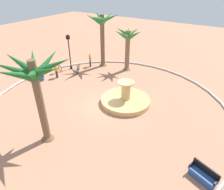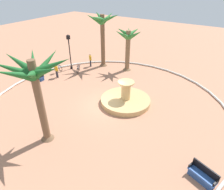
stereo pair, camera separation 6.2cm
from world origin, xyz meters
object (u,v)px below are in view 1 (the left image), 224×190
object	(u,v)px
palm_tree_by_curb	(128,42)
bicycle_red_frame	(58,67)
bench_east	(37,77)
person_cyclist_helmet	(90,59)
lamppost	(69,49)
palm_tree_near_fountain	(102,29)
bicycle_by_lamppost	(78,69)
fountain	(125,100)
person_cyclist_photo	(56,70)
bench_west	(203,176)
palm_tree_mid_plaza	(35,80)

from	to	relation	value
palm_tree_by_curb	bicycle_red_frame	xyz separation A→B (m)	(4.66, -7.09, -3.11)
bench_east	palm_tree_by_curb	bearing A→B (deg)	137.80
person_cyclist_helmet	lamppost	bearing A→B (deg)	-39.66
palm_tree_near_fountain	person_cyclist_helmet	world-z (taller)	palm_tree_near_fountain
palm_tree_near_fountain	palm_tree_by_curb	distance (m)	3.43
lamppost	bicycle_by_lamppost	world-z (taller)	lamppost
palm_tree_by_curb	lamppost	xyz separation A→B (m)	(3.48, -5.98, -0.99)
fountain	bicycle_red_frame	bearing A→B (deg)	-100.58
fountain	bench_east	world-z (taller)	fountain
lamppost	person_cyclist_photo	distance (m)	3.21
lamppost	person_cyclist_photo	bearing A→B (deg)	8.08
bench_west	bicycle_red_frame	xyz separation A→B (m)	(-6.69, -18.24, 0.04)
palm_tree_mid_plaza	bench_west	size ratio (longest dim) A/B	3.70
lamppost	bicycle_red_frame	distance (m)	2.66
bench_east	bicycle_red_frame	bearing A→B (deg)	-179.08
bicycle_red_frame	person_cyclist_helmet	xyz separation A→B (m)	(-3.06, 2.67, 0.56)
palm_tree_by_curb	bicycle_by_lamppost	distance (m)	6.71
bicycle_by_lamppost	person_cyclist_photo	world-z (taller)	person_cyclist_photo
palm_tree_by_curb	person_cyclist_photo	distance (m)	8.77
palm_tree_mid_plaza	person_cyclist_photo	world-z (taller)	palm_tree_mid_plaza
lamppost	bicycle_red_frame	size ratio (longest dim) A/B	2.50
fountain	bicycle_by_lamppost	world-z (taller)	fountain
lamppost	person_cyclist_photo	size ratio (longest dim) A/B	2.66
fountain	bench_west	world-z (taller)	fountain
palm_tree_mid_plaza	bench_east	size ratio (longest dim) A/B	3.84
bench_east	lamppost	xyz separation A→B (m)	(-4.28, 1.06, 2.15)
bench_east	bench_west	size ratio (longest dim) A/B	0.96
palm_tree_near_fountain	person_cyclist_helmet	bearing A→B (deg)	-47.38
bench_east	palm_tree_near_fountain	bearing A→B (deg)	152.20
palm_tree_by_curb	person_cyclist_helmet	xyz separation A→B (m)	(1.60, -4.42, -2.56)
bench_east	bicycle_by_lamppost	distance (m)	4.67
palm_tree_mid_plaza	bench_west	bearing A→B (deg)	103.56
bicycle_by_lamppost	person_cyclist_helmet	xyz separation A→B (m)	(-2.22, 0.13, 0.56)
palm_tree_near_fountain	bicycle_red_frame	distance (m)	7.12
bench_west	person_cyclist_helmet	size ratio (longest dim) A/B	1.00
fountain	person_cyclist_helmet	size ratio (longest dim) A/B	2.68
bicycle_by_lamppost	palm_tree_by_curb	bearing A→B (deg)	130.01
person_cyclist_helmet	fountain	bearing A→B (deg)	57.68
bicycle_by_lamppost	person_cyclist_helmet	size ratio (longest dim) A/B	0.90
palm_tree_near_fountain	palm_tree_by_curb	bearing A→B (deg)	98.51
palm_tree_mid_plaza	person_cyclist_photo	distance (m)	10.81
palm_tree_near_fountain	bench_east	bearing A→B (deg)	-27.80
fountain	person_cyclist_photo	xyz separation A→B (m)	(-0.41, -9.14, 0.59)
fountain	lamppost	size ratio (longest dim) A/B	1.05
bench_east	lamppost	world-z (taller)	lamppost
palm_tree_by_curb	lamppost	world-z (taller)	palm_tree_by_curb
palm_tree_near_fountain	bicycle_red_frame	world-z (taller)	palm_tree_near_fountain
palm_tree_near_fountain	palm_tree_by_curb	size ratio (longest dim) A/B	1.30
bench_east	person_cyclist_photo	bearing A→B (deg)	136.45
palm_tree_near_fountain	palm_tree_by_curb	xyz separation A→B (m)	(-0.48, 3.20, -1.15)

